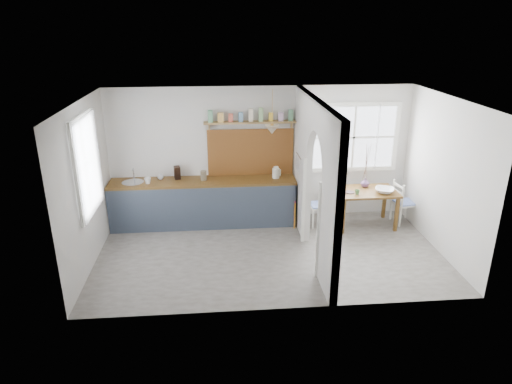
{
  "coord_description": "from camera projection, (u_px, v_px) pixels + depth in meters",
  "views": [
    {
      "loc": [
        -0.84,
        -6.86,
        3.74
      ],
      "look_at": [
        -0.21,
        0.32,
        1.0
      ],
      "focal_mm": 32.0,
      "sensor_mm": 36.0,
      "label": 1
    }
  ],
  "objects": [
    {
      "name": "knife_block",
      "position": [
        177.0,
        173.0,
        8.63
      ],
      "size": [
        0.14,
        0.17,
        0.24
      ],
      "primitive_type": "cube",
      "rotation": [
        0.0,
        0.0,
        0.2
      ],
      "color": "black",
      "rests_on": "counter"
    },
    {
      "name": "backsplash",
      "position": [
        251.0,
        152.0,
        8.76
      ],
      "size": [
        1.65,
        0.03,
        0.9
      ],
      "primitive_type": "cube",
      "color": "brown",
      "rests_on": "walls"
    },
    {
      "name": "jar",
      "position": [
        204.0,
        176.0,
        8.56
      ],
      "size": [
        0.14,
        0.14,
        0.18
      ],
      "primitive_type": "cylinder",
      "rotation": [
        0.0,
        0.0,
        0.22
      ],
      "color": "#6F624A",
      "rests_on": "counter"
    },
    {
      "name": "utensil_rail",
      "position": [
        299.0,
        156.0,
        8.16
      ],
      "size": [
        0.02,
        0.5,
        0.02
      ],
      "primitive_type": "cylinder",
      "rotation": [
        1.57,
        0.0,
        0.0
      ],
      "color": "silver",
      "rests_on": "partition"
    },
    {
      "name": "table_cup",
      "position": [
        357.0,
        192.0,
        8.41
      ],
      "size": [
        0.11,
        0.11,
        0.08
      ],
      "primitive_type": "imported",
      "rotation": [
        0.0,
        0.0,
        0.32
      ],
      "color": "#4A7C46",
      "rests_on": "dining_table"
    },
    {
      "name": "sink",
      "position": [
        133.0,
        183.0,
        8.48
      ],
      "size": [
        0.4,
        0.4,
        0.02
      ],
      "primitive_type": "cylinder",
      "color": "silver",
      "rests_on": "counter"
    },
    {
      "name": "dining_table",
      "position": [
        365.0,
        208.0,
        8.73
      ],
      "size": [
        1.14,
        0.77,
        0.71
      ],
      "primitive_type": null,
      "rotation": [
        0.0,
        0.0,
        0.01
      ],
      "color": "brown",
      "rests_on": "floor"
    },
    {
      "name": "floor",
      "position": [
        270.0,
        253.0,
        7.78
      ],
      "size": [
        5.8,
        3.2,
        0.01
      ],
      "primitive_type": "cube",
      "color": "gray",
      "rests_on": "ground"
    },
    {
      "name": "chair_right",
      "position": [
        405.0,
        202.0,
        8.83
      ],
      "size": [
        0.44,
        0.44,
        0.84
      ],
      "primitive_type": null,
      "rotation": [
        0.0,
        0.0,
        1.73
      ],
      "color": "white",
      "rests_on": "floor"
    },
    {
      "name": "bowl",
      "position": [
        385.0,
        190.0,
        8.5
      ],
      "size": [
        0.45,
        0.45,
        0.08
      ],
      "primitive_type": "imported",
      "rotation": [
        0.0,
        0.0,
        -0.41
      ],
      "color": "white",
      "rests_on": "dining_table"
    },
    {
      "name": "towel_magenta",
      "position": [
        295.0,
        215.0,
        8.63
      ],
      "size": [
        0.02,
        0.03,
        0.54
      ],
      "primitive_type": "cube",
      "color": "#B12C51",
      "rests_on": "counter"
    },
    {
      "name": "mug_a",
      "position": [
        148.0,
        181.0,
        8.39
      ],
      "size": [
        0.15,
        0.15,
        0.11
      ],
      "primitive_type": "imported",
      "rotation": [
        0.0,
        0.0,
        0.28
      ],
      "color": "white",
      "rests_on": "counter"
    },
    {
      "name": "kitchen_window",
      "position": [
        85.0,
        165.0,
        6.96
      ],
      "size": [
        0.1,
        1.16,
        1.5
      ],
      "primitive_type": null,
      "color": "white",
      "rests_on": "walls"
    },
    {
      "name": "nook_window",
      "position": [
        354.0,
        137.0,
        8.82
      ],
      "size": [
        1.76,
        0.1,
        1.3
      ],
      "primitive_type": null,
      "color": "white",
      "rests_on": "walls"
    },
    {
      "name": "counter",
      "position": [
        204.0,
        202.0,
        8.77
      ],
      "size": [
        3.5,
        0.6,
        0.9
      ],
      "color": "brown",
      "rests_on": "floor"
    },
    {
      "name": "mug_b",
      "position": [
        160.0,
        177.0,
        8.62
      ],
      "size": [
        0.13,
        0.13,
        0.09
      ],
      "primitive_type": "imported",
      "rotation": [
        0.0,
        0.0,
        0.11
      ],
      "color": "silver",
      "rests_on": "counter"
    },
    {
      "name": "pendant_lamp",
      "position": [
        272.0,
        130.0,
        8.2
      ],
      "size": [
        0.26,
        0.26,
        0.16
      ],
      "primitive_type": "cone",
      "color": "beige",
      "rests_on": "ceiling"
    },
    {
      "name": "walls",
      "position": [
        271.0,
        181.0,
        7.32
      ],
      "size": [
        5.81,
        3.21,
        2.6
      ],
      "color": "silver",
      "rests_on": "floor"
    },
    {
      "name": "partition",
      "position": [
        313.0,
        170.0,
        7.38
      ],
      "size": [
        0.12,
        3.2,
        2.6
      ],
      "color": "silver",
      "rests_on": "floor"
    },
    {
      "name": "chair_left",
      "position": [
        320.0,
        205.0,
        8.73
      ],
      "size": [
        0.4,
        0.4,
        0.83
      ],
      "primitive_type": null,
      "rotation": [
        0.0,
        0.0,
        -1.52
      ],
      "color": "white",
      "rests_on": "floor"
    },
    {
      "name": "kettle",
      "position": [
        276.0,
        172.0,
        8.68
      ],
      "size": [
        0.19,
        0.16,
        0.22
      ],
      "primitive_type": null,
      "rotation": [
        0.0,
        0.0,
        0.07
      ],
      "color": "silver",
      "rests_on": "counter"
    },
    {
      "name": "towel_orange",
      "position": [
        295.0,
        216.0,
        8.63
      ],
      "size": [
        0.02,
        0.03,
        0.53
      ],
      "primitive_type": "cube",
      "color": "orange",
      "rests_on": "counter"
    },
    {
      "name": "shelf",
      "position": [
        251.0,
        119.0,
        8.44
      ],
      "size": [
        1.75,
        0.2,
        0.21
      ],
      "color": "#AD8646",
      "rests_on": "walls"
    },
    {
      "name": "vase",
      "position": [
        365.0,
        183.0,
        8.77
      ],
      "size": [
        0.2,
        0.2,
        0.17
      ],
      "primitive_type": "imported",
      "rotation": [
        0.0,
        0.0,
        -0.25
      ],
      "color": "#603F68",
      "rests_on": "dining_table"
    },
    {
      "name": "plate",
      "position": [
        350.0,
        192.0,
        8.51
      ],
      "size": [
        0.2,
        0.2,
        0.01
      ],
      "primitive_type": "cylinder",
      "rotation": [
        0.0,
        0.0,
        -0.1
      ],
      "color": "#372828",
      "rests_on": "dining_table"
    },
    {
      "name": "ceiling",
      "position": [
        272.0,
        100.0,
        6.86
      ],
      "size": [
        5.8,
        3.2,
        0.01
      ],
      "primitive_type": "cube",
      "color": "silver",
      "rests_on": "walls"
    }
  ]
}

